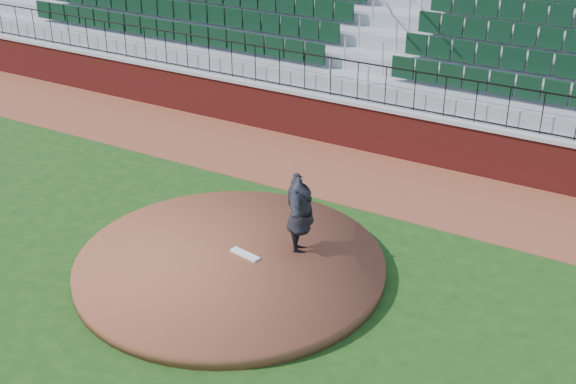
# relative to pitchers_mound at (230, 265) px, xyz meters

# --- Properties ---
(ground) EXTENTS (90.00, 90.00, 0.00)m
(ground) POSITION_rel_pitchers_mound_xyz_m (0.56, -0.26, -0.12)
(ground) COLOR #1A3F12
(ground) RESTS_ON ground
(warning_track) EXTENTS (34.00, 3.20, 0.01)m
(warning_track) POSITION_rel_pitchers_mound_xyz_m (0.56, 5.14, -0.12)
(warning_track) COLOR brown
(warning_track) RESTS_ON ground
(field_wall) EXTENTS (34.00, 0.35, 1.20)m
(field_wall) POSITION_rel_pitchers_mound_xyz_m (0.56, 6.74, 0.47)
(field_wall) COLOR maroon
(field_wall) RESTS_ON ground
(wall_cap) EXTENTS (34.00, 0.45, 0.10)m
(wall_cap) POSITION_rel_pitchers_mound_xyz_m (0.56, 6.74, 1.12)
(wall_cap) COLOR #B7B7B7
(wall_cap) RESTS_ON field_wall
(wall_railing) EXTENTS (34.00, 0.05, 1.00)m
(wall_railing) POSITION_rel_pitchers_mound_xyz_m (0.56, 6.74, 1.67)
(wall_railing) COLOR black
(wall_railing) RESTS_ON wall_cap
(seating_stands) EXTENTS (34.00, 5.10, 4.60)m
(seating_stands) POSITION_rel_pitchers_mound_xyz_m (0.56, 9.46, 2.18)
(seating_stands) COLOR gray
(seating_stands) RESTS_ON ground
(concourse_wall) EXTENTS (34.00, 0.50, 5.50)m
(concourse_wall) POSITION_rel_pitchers_mound_xyz_m (0.56, 12.26, 2.62)
(concourse_wall) COLOR maroon
(concourse_wall) RESTS_ON ground
(pitchers_mound) EXTENTS (5.93, 5.93, 0.25)m
(pitchers_mound) POSITION_rel_pitchers_mound_xyz_m (0.00, 0.00, 0.00)
(pitchers_mound) COLOR brown
(pitchers_mound) RESTS_ON ground
(pitching_rubber) EXTENTS (0.67, 0.28, 0.04)m
(pitching_rubber) POSITION_rel_pitchers_mound_xyz_m (0.17, 0.27, 0.15)
(pitching_rubber) COLOR white
(pitching_rubber) RESTS_ON pitchers_mound
(pitcher) EXTENTS (1.40, 1.94, 1.57)m
(pitcher) POSITION_rel_pitchers_mound_xyz_m (0.98, 0.98, 0.91)
(pitcher) COLOR black
(pitcher) RESTS_ON pitchers_mound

